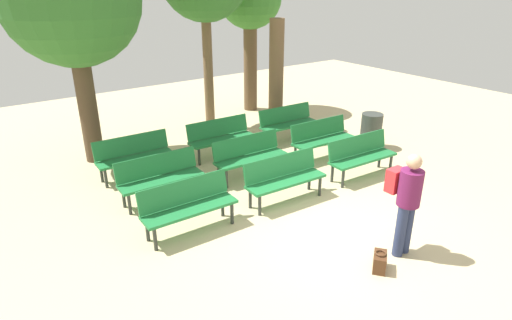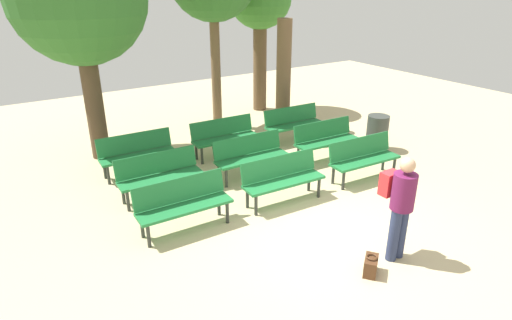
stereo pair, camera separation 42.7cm
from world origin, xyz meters
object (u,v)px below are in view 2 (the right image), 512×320
bench_r1_c2 (325,138)px  bench_r1_c0 (159,173)px  bench_r0_c2 (363,156)px  trash_bin (377,133)px  tree_1 (284,75)px  handbag (371,265)px  bench_r2_c2 (293,122)px  tree_0 (260,1)px  bench_r0_c1 (282,177)px  bench_r2_c1 (224,135)px  visitor_with_backpack (400,202)px  bench_r1_c1 (250,154)px  bench_r0_c0 (183,202)px  bench_r2_c0 (137,151)px

bench_r1_c2 → bench_r1_c0: bearing=179.3°
bench_r0_c2 → bench_r1_c0: size_ratio=1.01×
bench_r1_c0 → trash_bin: bench_r1_c0 is taller
tree_1 → handbag: size_ratio=8.21×
bench_r2_c2 → bench_r1_c0: bearing=-162.2°
bench_r1_c0 → tree_0: tree_0 is taller
bench_r1_c2 → tree_0: bearing=79.7°
bench_r1_c2 → bench_r2_c2: bearing=88.2°
bench_r0_c1 → bench_r2_c2: size_ratio=1.00×
bench_r2_c1 → trash_bin: 3.75m
visitor_with_backpack → bench_r1_c1: bearing=-86.2°
bench_r0_c2 → bench_r1_c2: (0.08, 1.28, 0.00)m
bench_r2_c1 → bench_r1_c0: bearing=-147.8°
bench_r0_c0 → bench_r0_c2: size_ratio=0.99×
visitor_with_backpack → bench_r1_c2: bearing=-116.4°
bench_r0_c0 → visitor_with_backpack: visitor_with_backpack is taller
bench_r0_c1 → bench_r1_c2: bearing=32.3°
bench_r1_c1 → bench_r1_c2: (2.00, -0.11, 0.00)m
tree_0 → tree_1: size_ratio=1.47×
bench_r0_c1 → visitor_with_backpack: (0.37, -2.37, 0.43)m
bench_r2_c2 → visitor_with_backpack: (-1.84, -4.92, 0.43)m
bench_r0_c0 → bench_r0_c1: same height
bench_r2_c2 → bench_r1_c2: bearing=-92.2°
bench_r0_c2 → trash_bin: size_ratio=1.87×
bench_r1_c2 → tree_1: (0.50, 2.38, 0.99)m
bench_r1_c2 → trash_bin: bearing=-7.9°
bench_r1_c1 → visitor_with_backpack: visitor_with_backpack is taller
bench_r0_c0 → bench_r1_c0: (0.09, 1.30, 0.00)m
bench_r1_c0 → handbag: (1.65, -3.89, -0.37)m
bench_r0_c1 → tree_0: bearing=63.6°
bench_r2_c2 → handbag: size_ratio=4.45×
bench_r2_c1 → tree_0: tree_0 is taller
visitor_with_backpack → bench_r2_c1: bearing=-88.7°
tree_1 → bench_r1_c1: bearing=-137.9°
bench_r2_c0 → visitor_with_backpack: 5.59m
bench_r1_c0 → bench_r1_c2: size_ratio=1.00×
bench_r0_c2 → bench_r1_c2: same height
bench_r1_c0 → visitor_with_backpack: visitor_with_backpack is taller
tree_1 → tree_0: bearing=75.9°
bench_r2_c1 → bench_r2_c2: (1.99, -0.09, 0.00)m
bench_r0_c2 → trash_bin: 1.83m
bench_r1_c0 → tree_1: bearing=27.2°
bench_r2_c0 → bench_r2_c1: (2.09, -0.09, 0.00)m
tree_0 → bench_r1_c1: bearing=-125.6°
bench_r0_c1 → bench_r1_c0: size_ratio=1.01×
bench_r1_c1 → tree_0: 5.84m
bench_r1_c0 → bench_r1_c2: 3.99m
bench_r0_c0 → bench_r0_c2: bearing=-1.6°
bench_r1_c0 → tree_1: 5.07m
bench_r2_c1 → bench_r2_c2: same height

